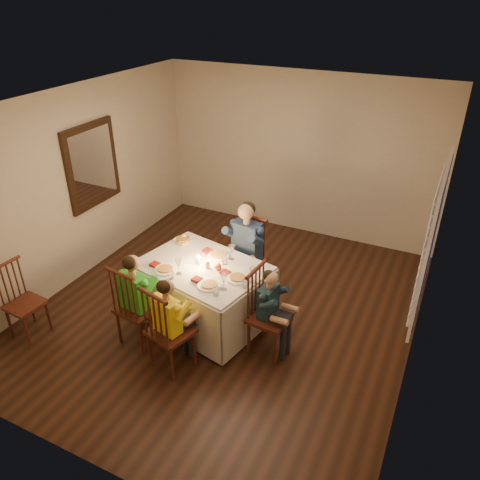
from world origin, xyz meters
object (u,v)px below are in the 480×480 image
at_px(adult, 245,290).
at_px(child_green, 142,340).
at_px(dining_table, 203,281).
at_px(chair_extra, 33,332).
at_px(child_yellow, 174,364).
at_px(child_teal, 269,349).
at_px(chair_end, 269,349).
at_px(serving_bowl, 183,241).
at_px(chair_near_left, 142,340).
at_px(chair_adult, 245,290).
at_px(chair_near_right, 174,364).

bearing_deg(adult, child_green, -106.81).
height_order(dining_table, adult, dining_table).
distance_m(chair_extra, adult, 2.73).
relative_size(child_yellow, child_teal, 1.06).
height_order(chair_end, child_yellow, child_yellow).
xyz_separation_m(child_yellow, serving_bowl, (-0.59, 1.23, 0.80)).
height_order(chair_near_left, serving_bowl, serving_bowl).
distance_m(chair_adult, chair_extra, 2.73).
bearing_deg(chair_extra, child_yellow, -76.53).
bearing_deg(chair_near_right, chair_adult, -79.65).
bearing_deg(adult, chair_near_right, -86.25).
distance_m(chair_near_right, adult, 1.64).
distance_m(chair_near_left, child_green, 0.00).
height_order(chair_near_right, chair_end, same).
distance_m(chair_near_right, child_green, 0.58).
relative_size(chair_near_left, child_green, 0.90).
distance_m(chair_end, child_yellow, 1.09).
xyz_separation_m(chair_near_right, child_green, (-0.55, 0.17, 0.00)).
bearing_deg(child_teal, adult, 43.33).
distance_m(chair_adult, chair_end, 1.21).
bearing_deg(child_teal, chair_near_right, 133.60).
bearing_deg(chair_extra, chair_near_right, -76.53).
distance_m(dining_table, chair_near_right, 1.03).
xyz_separation_m(dining_table, chair_extra, (-1.73, -1.16, -0.55)).
distance_m(chair_extra, child_green, 1.36).
bearing_deg(serving_bowl, chair_extra, -129.03).
relative_size(child_yellow, serving_bowl, 5.06).
relative_size(chair_near_right, adult, 0.81).
bearing_deg(chair_adult, child_teal, -44.38).
relative_size(chair_adult, serving_bowl, 4.75).
distance_m(chair_near_left, chair_end, 1.50).
distance_m(chair_near_left, chair_near_right, 0.58).
relative_size(adult, child_yellow, 1.15).
bearing_deg(child_yellow, child_teal, -127.51).
bearing_deg(chair_near_left, child_teal, -152.40).
xyz_separation_m(chair_end, child_teal, (0.00, 0.00, 0.00)).
bearing_deg(child_yellow, chair_end, -127.51).
bearing_deg(chair_end, child_green, 114.97).
relative_size(adult, child_green, 1.11).
bearing_deg(chair_end, chair_near_left, 114.97).
xyz_separation_m(dining_table, child_yellow, (0.10, -0.86, -0.55)).
bearing_deg(chair_near_left, serving_bowl, -80.28).
bearing_deg(child_green, chair_near_right, 170.53).
bearing_deg(child_green, dining_table, -115.47).
height_order(chair_adult, chair_near_left, same).
distance_m(dining_table, serving_bowl, 0.66).
xyz_separation_m(dining_table, chair_end, (0.96, -0.18, -0.55)).
xyz_separation_m(chair_adult, chair_end, (0.75, -0.96, 0.00)).
relative_size(child_green, child_teal, 1.09).
bearing_deg(dining_table, child_teal, 1.18).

